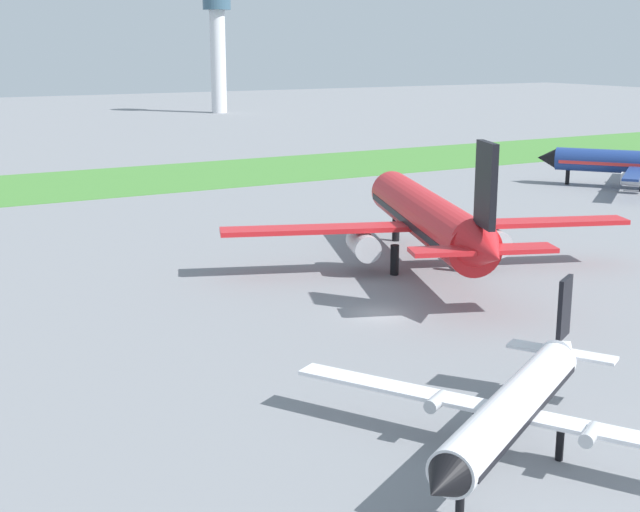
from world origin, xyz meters
The scene contains 6 objects.
ground_plane centered at (0.00, 0.00, 0.00)m, with size 600.00×600.00×0.00m, color gray.
grass_taxiway_strip centered at (0.00, 73.69, 0.04)m, with size 360.00×28.00×0.08m, color #478438.
airplane_midfield_jet centered at (10.96, 9.00, 4.65)m, with size 35.05×34.79×12.92m.
airplane_parked_jet_far centered at (63.27, 31.88, 3.57)m, with size 23.43×23.79×9.92m.
airplane_foreground_turboprop centered at (-6.98, -22.60, 2.59)m, with size 18.45×21.16×7.09m.
control_tower centered at (67.41, 189.05, 19.69)m, with size 8.00×8.00×33.05m.
Camera 1 is at (-34.56, -52.58, 19.54)m, focal length 49.59 mm.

